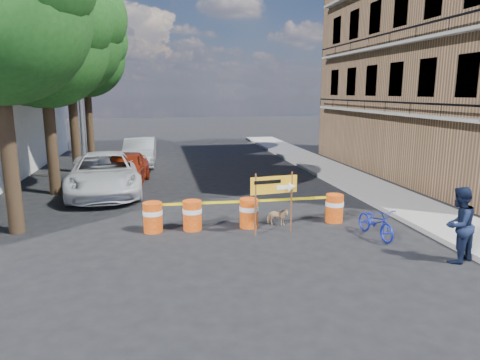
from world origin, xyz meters
name	(u,v)px	position (x,y,z in m)	size (l,w,h in m)	color
ground	(255,240)	(0.00, 0.00, 0.00)	(120.00, 120.00, 0.00)	black
sidewalk_east	(362,185)	(6.20, 6.00, 0.07)	(2.40, 40.00, 0.15)	gray
apartment_building	(461,52)	(12.00, 8.00, 6.00)	(8.00, 16.00, 12.00)	#966D4C
tree_mid_a	(44,41)	(-6.74, 7.00, 6.01)	(5.25, 5.00, 8.68)	#332316
tree_mid_b	(69,38)	(-6.73, 12.00, 6.71)	(5.67, 5.40, 9.62)	#332316
tree_far	(86,56)	(-6.74, 17.00, 6.22)	(5.04, 4.80, 8.84)	#332316
streetlamp	(81,86)	(-5.93, 9.50, 4.38)	(1.25, 0.18, 8.00)	gray
barrel_far_left	(153,217)	(-2.83, 1.30, 0.47)	(0.58, 0.58, 0.90)	red
barrel_mid_left	(192,215)	(-1.66, 1.27, 0.47)	(0.58, 0.58, 0.90)	red
barrel_mid_right	(249,212)	(0.07, 1.21, 0.47)	(0.58, 0.58, 0.90)	red
barrel_far_right	(334,208)	(2.87, 1.24, 0.47)	(0.58, 0.58, 0.90)	red
detour_sign	(280,189)	(0.82, 0.44, 1.35)	(1.42, 0.31, 1.84)	#592D19
pedestrian	(458,225)	(4.50, -2.40, 0.94)	(0.91, 0.71, 1.88)	black
bicycle	(377,208)	(3.46, -0.35, 0.84)	(0.59, 0.89, 1.69)	#1625B6
dog	(277,217)	(0.98, 1.20, 0.28)	(0.30, 0.67, 0.56)	tan
suv_white	(104,174)	(-4.80, 6.69, 0.83)	(2.76, 5.98, 1.66)	silver
sedan_red	(125,169)	(-4.08, 8.11, 0.75)	(1.78, 4.41, 1.50)	maroon
sedan_silver	(140,152)	(-3.66, 13.32, 0.78)	(1.66, 4.75, 1.57)	silver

